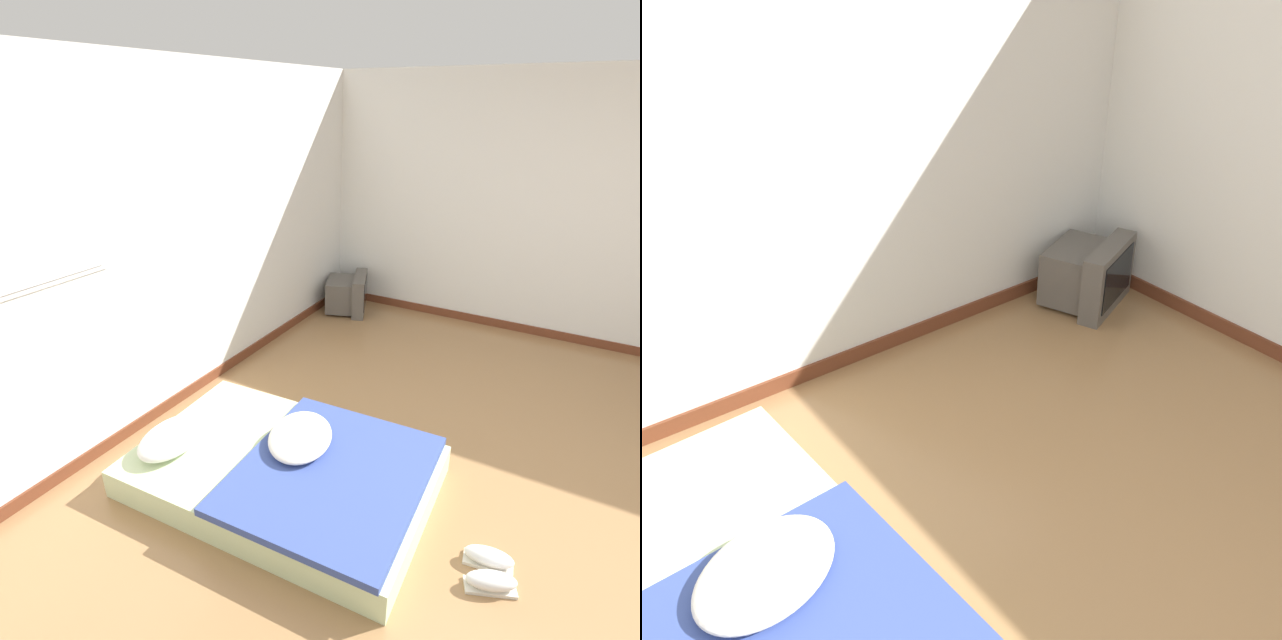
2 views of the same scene
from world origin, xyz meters
TOP-DOWN VIEW (x-y plane):
  - wall_back at (-0.01, 2.97)m, footprint 8.04×0.08m
  - mattress_bed at (-0.40, 1.63)m, footprint 1.34×1.93m
  - crt_tv at (2.42, 2.60)m, footprint 0.65×0.60m

SIDE VIEW (x-z plane):
  - mattress_bed at x=-0.40m, z-range -0.04..0.30m
  - crt_tv at x=2.42m, z-range -0.01..0.43m
  - wall_back at x=-0.01m, z-range -0.01..2.59m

